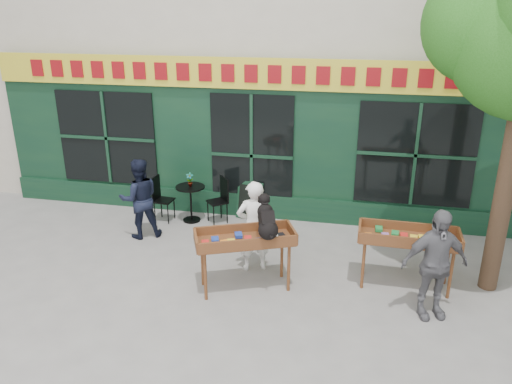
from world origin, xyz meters
TOP-DOWN VIEW (x-y plane):
  - ground at (0.00, 0.00)m, footprint 80.00×80.00m
  - book_cart_center at (0.51, -0.53)m, footprint 1.62×1.16m
  - dog at (0.86, -0.58)m, footprint 0.55×0.69m
  - woman at (0.51, 0.12)m, footprint 0.68×0.57m
  - book_cart_right at (2.98, 0.05)m, footprint 1.51×0.66m
  - man_right at (3.28, -0.70)m, footprint 1.04×0.69m
  - bistro_table at (-1.18, 1.82)m, footprint 0.60×0.60m
  - bistro_chair_left at (-1.82, 1.72)m, footprint 0.39×0.39m
  - bistro_chair_right at (-0.57, 1.92)m, footprint 0.51×0.51m
  - potted_plant at (-1.18, 1.82)m, footprint 0.17×0.13m
  - man_left at (-1.88, 0.92)m, footprint 0.96×0.90m
  - chalkboard at (-0.03, 2.19)m, footprint 0.59×0.29m

SIDE VIEW (x-z plane):
  - ground at x=0.00m, z-range 0.00..0.00m
  - chalkboard at x=-0.03m, z-range 0.01..0.79m
  - bistro_table at x=-1.18m, z-range 0.16..0.92m
  - bistro_chair_left at x=-1.82m, z-range 0.08..1.03m
  - bistro_chair_right at x=-0.57m, z-range 0.08..1.03m
  - man_left at x=-1.88m, z-range 0.00..1.57m
  - woman at x=0.51m, z-range 0.00..1.57m
  - book_cart_center at x=0.51m, z-range 0.33..1.32m
  - book_cart_right at x=2.98m, z-range 0.33..1.32m
  - man_right at x=3.28m, z-range 0.00..1.65m
  - potted_plant at x=-1.18m, z-range 0.76..1.05m
  - dog at x=0.86m, z-range 0.99..1.59m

